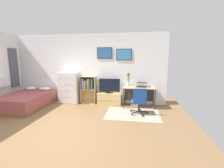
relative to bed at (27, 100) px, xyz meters
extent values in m
plane|color=brown|center=(2.01, -1.38, -0.25)|extent=(7.20, 7.20, 0.00)
cube|color=white|center=(2.01, 1.05, 1.10)|extent=(6.12, 0.06, 2.70)
cube|color=black|center=(2.71, 1.01, 1.71)|extent=(0.59, 0.02, 0.42)
cube|color=#285B93|center=(2.71, 0.99, 1.71)|extent=(0.55, 0.01, 0.38)
cube|color=black|center=(3.45, 1.01, 1.65)|extent=(0.59, 0.02, 0.42)
cube|color=teal|center=(3.45, 0.99, 1.65)|extent=(0.55, 0.01, 0.38)
cube|color=#4C515B|center=(-0.93, 0.62, 1.13)|extent=(0.05, 0.40, 1.54)
cube|color=silver|center=(-0.88, -0.08, 0.65)|extent=(0.20, 0.52, 0.30)
cube|color=#9E937F|center=(3.85, -0.13, -0.24)|extent=(1.70, 1.20, 0.01)
cube|color=brown|center=(0.00, -0.02, -0.20)|extent=(1.48, 2.03, 0.10)
cube|color=#9E4C4C|center=(0.00, -0.02, 0.04)|extent=(1.44, 1.99, 0.38)
ellipsoid|color=white|center=(-0.34, 0.71, 0.30)|extent=(0.45, 0.29, 0.14)
ellipsoid|color=white|center=(0.29, 0.73, 0.30)|extent=(0.45, 0.29, 0.14)
cube|color=silver|center=(1.32, 0.78, 0.36)|extent=(0.78, 0.42, 1.22)
cube|color=silver|center=(1.32, 0.57, -0.12)|extent=(0.74, 0.01, 0.22)
sphere|color=#A59E8C|center=(1.32, 0.55, -0.12)|extent=(0.03, 0.03, 0.03)
cube|color=silver|center=(1.32, 0.57, 0.12)|extent=(0.74, 0.01, 0.22)
sphere|color=#A59E8C|center=(1.32, 0.55, 0.12)|extent=(0.03, 0.03, 0.03)
cube|color=silver|center=(1.32, 0.57, 0.36)|extent=(0.74, 0.01, 0.22)
sphere|color=#A59E8C|center=(1.32, 0.55, 0.36)|extent=(0.03, 0.03, 0.03)
cube|color=silver|center=(1.32, 0.57, 0.61)|extent=(0.74, 0.01, 0.22)
sphere|color=#A59E8C|center=(1.32, 0.55, 0.61)|extent=(0.03, 0.03, 0.03)
cube|color=silver|center=(1.32, 0.57, 0.85)|extent=(0.74, 0.01, 0.22)
sphere|color=#A59E8C|center=(1.32, 0.55, 0.85)|extent=(0.03, 0.03, 0.03)
cube|color=tan|center=(1.80, 0.84, 0.29)|extent=(0.02, 0.30, 1.07)
cube|color=tan|center=(2.37, 0.84, 0.29)|extent=(0.02, 0.30, 1.07)
cube|color=tan|center=(2.09, 0.84, -0.24)|extent=(0.58, 0.30, 0.02)
cube|color=tan|center=(2.09, 0.84, 0.31)|extent=(0.55, 0.30, 0.02)
cube|color=tan|center=(2.09, 0.84, 0.81)|extent=(0.55, 0.30, 0.02)
cube|color=tan|center=(2.09, 0.99, 0.29)|extent=(0.58, 0.01, 1.07)
cube|color=#8C388C|center=(1.84, 0.82, 0.50)|extent=(0.03, 0.23, 0.36)
cube|color=#1E519E|center=(1.87, 0.81, 0.51)|extent=(0.03, 0.21, 0.39)
cube|color=white|center=(1.90, 0.82, 0.53)|extent=(0.02, 0.24, 0.42)
cube|color=black|center=(1.93, 0.82, 0.52)|extent=(0.02, 0.22, 0.41)
cube|color=white|center=(1.96, 0.82, 0.48)|extent=(0.04, 0.22, 0.33)
cube|color=#2D8C4C|center=(2.00, 0.80, 0.50)|extent=(0.04, 0.20, 0.37)
cube|color=black|center=(2.04, 0.82, 0.47)|extent=(0.03, 0.24, 0.30)
cube|color=orange|center=(2.07, 0.80, 0.49)|extent=(0.03, 0.18, 0.35)
cube|color=orange|center=(2.11, 0.79, 0.52)|extent=(0.04, 0.17, 0.40)
cube|color=#1E519E|center=(2.16, 0.82, 0.53)|extent=(0.04, 0.23, 0.42)
cube|color=black|center=(2.21, 0.81, 0.48)|extent=(0.03, 0.21, 0.33)
cube|color=#2D8C4C|center=(2.25, 0.80, 0.53)|extent=(0.04, 0.19, 0.41)
cube|color=tan|center=(2.94, 0.79, -0.02)|extent=(0.91, 0.40, 0.45)
cube|color=tan|center=(2.94, 0.59, -0.02)|extent=(0.91, 0.01, 0.02)
cube|color=black|center=(2.94, 0.77, 0.21)|extent=(0.28, 0.16, 0.02)
cube|color=black|center=(2.94, 0.77, 0.25)|extent=(0.06, 0.04, 0.05)
cube|color=black|center=(2.94, 0.77, 0.51)|extent=(0.79, 0.02, 0.50)
cube|color=black|center=(2.94, 0.76, 0.51)|extent=(0.76, 0.01, 0.47)
cube|color=tan|center=(4.05, 0.68, 0.48)|extent=(1.14, 0.62, 0.03)
cube|color=#2D2D30|center=(3.51, 0.40, 0.11)|extent=(0.03, 0.03, 0.71)
cube|color=#2D2D30|center=(4.59, 0.40, 0.11)|extent=(0.03, 0.03, 0.71)
cube|color=#2D2D30|center=(3.51, 0.96, 0.11)|extent=(0.03, 0.03, 0.71)
cube|color=#2D2D30|center=(4.59, 0.96, 0.11)|extent=(0.03, 0.03, 0.71)
cube|color=#2D2D30|center=(4.05, 0.98, 0.14)|extent=(1.08, 0.02, 0.50)
cylinder|color=#232326|center=(4.32, -0.01, -0.22)|extent=(0.05, 0.05, 0.05)
cube|color=#232326|center=(4.18, -0.03, -0.18)|extent=(0.28, 0.07, 0.02)
cylinder|color=#232326|center=(4.09, 0.22, -0.22)|extent=(0.05, 0.05, 0.05)
cube|color=#232326|center=(4.06, 0.08, -0.18)|extent=(0.08, 0.28, 0.02)
cylinder|color=#232326|center=(3.79, 0.08, -0.22)|extent=(0.05, 0.05, 0.05)
cube|color=#232326|center=(3.91, 0.01, -0.18)|extent=(0.26, 0.16, 0.02)
cylinder|color=#232326|center=(3.84, -0.25, -0.22)|extent=(0.05, 0.05, 0.05)
cube|color=#232326|center=(3.94, -0.15, -0.18)|extent=(0.22, 0.22, 0.02)
cylinder|color=#232326|center=(4.16, -0.30, -0.22)|extent=(0.05, 0.05, 0.05)
cube|color=#232326|center=(4.10, -0.18, -0.18)|extent=(0.15, 0.26, 0.02)
cylinder|color=#232326|center=(4.04, -0.05, -0.02)|extent=(0.04, 0.04, 0.30)
cube|color=#1E479E|center=(4.04, -0.05, 0.15)|extent=(0.50, 0.50, 0.03)
cube|color=#1E479E|center=(4.07, -0.25, 0.39)|extent=(0.40, 0.09, 0.45)
cube|color=black|center=(4.12, 0.68, 0.50)|extent=(0.40, 0.30, 0.01)
cube|color=black|center=(4.12, 0.68, 0.51)|extent=(0.37, 0.27, 0.00)
cube|color=black|center=(4.15, 0.84, 0.62)|extent=(0.40, 0.28, 0.07)
cube|color=black|center=(4.14, 0.83, 0.62)|extent=(0.37, 0.26, 0.06)
ellipsoid|color=#262628|center=(4.40, 0.62, 0.51)|extent=(0.06, 0.10, 0.03)
cylinder|color=silver|center=(3.64, 0.88, 0.57)|extent=(0.09, 0.09, 0.16)
cylinder|color=#3D8438|center=(3.66, 0.88, 0.73)|extent=(0.01, 0.01, 0.38)
sphere|color=#308B2C|center=(3.66, 0.88, 0.92)|extent=(0.07, 0.07, 0.07)
cylinder|color=#3D8438|center=(3.64, 0.90, 0.69)|extent=(0.01, 0.01, 0.30)
sphere|color=#308B2C|center=(3.64, 0.90, 0.84)|extent=(0.07, 0.07, 0.07)
cylinder|color=#3D8438|center=(3.62, 0.88, 0.72)|extent=(0.01, 0.01, 0.36)
sphere|color=#308B2C|center=(3.62, 0.88, 0.90)|extent=(0.07, 0.07, 0.07)
cylinder|color=#3D8438|center=(3.64, 0.87, 0.75)|extent=(0.01, 0.01, 0.42)
sphere|color=#308B2C|center=(3.64, 0.87, 0.96)|extent=(0.07, 0.07, 0.07)
cylinder|color=silver|center=(3.79, 0.65, 0.50)|extent=(0.06, 0.06, 0.01)
cylinder|color=silver|center=(3.79, 0.65, 0.55)|extent=(0.01, 0.01, 0.10)
cone|color=silver|center=(3.79, 0.65, 0.64)|extent=(0.07, 0.07, 0.07)
camera|label=1|loc=(3.96, -4.92, 1.53)|focal=24.87mm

